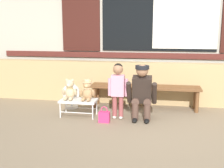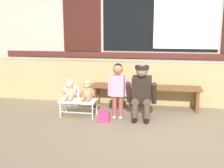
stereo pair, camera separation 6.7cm
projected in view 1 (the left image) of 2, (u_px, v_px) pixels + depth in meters
ground_plane at (154, 127)px, 4.51m from camera, size 60.00×60.00×0.00m
brick_low_wall at (156, 83)px, 5.80m from camera, size 7.47×0.25×0.85m
shop_facade at (159, 20)px, 6.04m from camera, size 7.62×0.26×3.39m
wooden_bench_long at (145, 89)px, 5.49m from camera, size 2.10×0.40×0.44m
small_display_bench at (79, 101)px, 5.01m from camera, size 0.64×0.36×0.30m
teddy_bear_plain at (70, 90)px, 5.00m from camera, size 0.28×0.26×0.36m
teddy_bear_with_hat at (87, 90)px, 4.94m from camera, size 0.28×0.27×0.36m
child_standing at (118, 85)px, 4.81m from camera, size 0.35×0.18×0.96m
adult_crouching at (142, 92)px, 4.79m from camera, size 0.50×0.49×0.95m
handbag_on_ground at (104, 117)px, 4.71m from camera, size 0.18×0.11×0.27m
floor_fan at (71, 96)px, 5.50m from camera, size 0.34×0.24×0.48m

